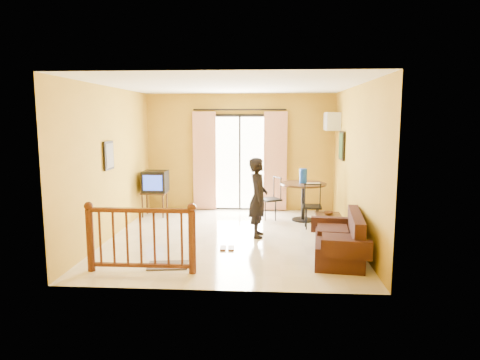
# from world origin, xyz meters

# --- Properties ---
(ground) EXTENTS (5.00, 5.00, 0.00)m
(ground) POSITION_xyz_m (0.00, 0.00, 0.00)
(ground) COLOR beige
(ground) RESTS_ON ground
(room_shell) EXTENTS (5.00, 5.00, 5.00)m
(room_shell) POSITION_xyz_m (0.00, 0.00, 1.70)
(room_shell) COLOR white
(room_shell) RESTS_ON ground
(balcony_door) EXTENTS (2.25, 0.14, 2.46)m
(balcony_door) POSITION_xyz_m (0.00, 2.43, 1.19)
(balcony_door) COLOR black
(balcony_door) RESTS_ON ground
(tv_table) EXTENTS (0.56, 0.47, 0.56)m
(tv_table) POSITION_xyz_m (-1.90, 1.67, 0.48)
(tv_table) COLOR black
(tv_table) RESTS_ON ground
(television) EXTENTS (0.54, 0.50, 0.48)m
(television) POSITION_xyz_m (-1.87, 1.66, 0.80)
(television) COLOR black
(television) RESTS_ON tv_table
(picture_left) EXTENTS (0.05, 0.42, 0.52)m
(picture_left) POSITION_xyz_m (-2.22, -0.20, 1.55)
(picture_left) COLOR black
(picture_left) RESTS_ON room_shell
(dining_table) EXTENTS (0.99, 0.99, 0.83)m
(dining_table) POSITION_xyz_m (1.45, 1.45, 0.66)
(dining_table) COLOR black
(dining_table) RESTS_ON ground
(water_jug) EXTENTS (0.17, 0.17, 0.31)m
(water_jug) POSITION_xyz_m (1.44, 1.47, 0.98)
(water_jug) COLOR #123BAE
(water_jug) RESTS_ON dining_table
(serving_tray) EXTENTS (0.30, 0.21, 0.02)m
(serving_tray) POSITION_xyz_m (1.65, 1.35, 0.84)
(serving_tray) COLOR beige
(serving_tray) RESTS_ON dining_table
(dining_chairs) EXTENTS (1.32, 1.20, 0.95)m
(dining_chairs) POSITION_xyz_m (1.16, 1.13, 0.00)
(dining_chairs) COLOR black
(dining_chairs) RESTS_ON ground
(air_conditioner) EXTENTS (0.31, 0.60, 0.40)m
(air_conditioner) POSITION_xyz_m (2.09, 1.95, 2.15)
(air_conditioner) COLOR silver
(air_conditioner) RESTS_ON room_shell
(botanical_print) EXTENTS (0.05, 0.50, 0.60)m
(botanical_print) POSITION_xyz_m (2.22, 1.30, 1.65)
(botanical_print) COLOR black
(botanical_print) RESTS_ON room_shell
(coffee_table) EXTENTS (0.48, 0.86, 0.38)m
(coffee_table) POSITION_xyz_m (1.85, 0.19, 0.26)
(coffee_table) COLOR black
(coffee_table) RESTS_ON ground
(bowl) EXTENTS (0.21, 0.21, 0.06)m
(bowl) POSITION_xyz_m (1.85, 0.36, 0.41)
(bowl) COLOR #4F301B
(bowl) RESTS_ON coffee_table
(sofa) EXTENTS (0.88, 1.62, 0.74)m
(sofa) POSITION_xyz_m (1.85, -1.11, 0.28)
(sofa) COLOR black
(sofa) RESTS_ON ground
(standing_person) EXTENTS (0.37, 0.55, 1.50)m
(standing_person) POSITION_xyz_m (0.50, 0.10, 0.75)
(standing_person) COLOR black
(standing_person) RESTS_ON ground
(stair_balustrade) EXTENTS (1.63, 0.13, 1.04)m
(stair_balustrade) POSITION_xyz_m (-1.15, -1.90, 0.56)
(stair_balustrade) COLOR #471E0F
(stair_balustrade) RESTS_ON ground
(doormat) EXTENTS (0.65, 0.47, 0.02)m
(doormat) POSITION_xyz_m (-0.83, -1.62, 0.01)
(doormat) COLOR #504740
(doormat) RESTS_ON ground
(sandals) EXTENTS (0.26, 0.26, 0.03)m
(sandals) POSITION_xyz_m (-0.01, -0.73, 0.01)
(sandals) COLOR #4F301B
(sandals) RESTS_ON ground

